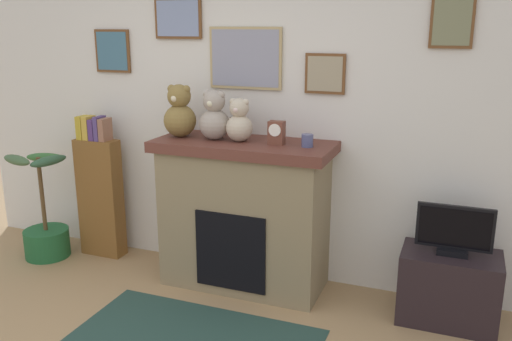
# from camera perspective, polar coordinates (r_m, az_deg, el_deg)

# --- Properties ---
(back_wall) EXTENTS (5.20, 0.15, 2.60)m
(back_wall) POSITION_cam_1_polar(r_m,az_deg,el_deg) (4.40, -1.52, 5.90)
(back_wall) COLOR silver
(back_wall) RESTS_ON ground_plane
(fireplace) EXTENTS (1.36, 0.61, 1.17)m
(fireplace) POSITION_cam_1_polar(r_m,az_deg,el_deg) (4.22, -1.25, -4.57)
(fireplace) COLOR #857353
(fireplace) RESTS_ON ground_plane
(bookshelf) EXTENTS (0.39, 0.16, 1.26)m
(bookshelf) POSITION_cam_1_polar(r_m,az_deg,el_deg) (4.96, -16.14, -2.16)
(bookshelf) COLOR brown
(bookshelf) RESTS_ON ground_plane
(potted_plant) EXTENTS (0.45, 0.50, 0.97)m
(potted_plant) POSITION_cam_1_polar(r_m,az_deg,el_deg) (5.16, -21.34, -5.60)
(potted_plant) COLOR #1E592D
(potted_plant) RESTS_ON ground_plane
(tv_stand) EXTENTS (0.66, 0.40, 0.51)m
(tv_stand) POSITION_cam_1_polar(r_m,az_deg,el_deg) (4.05, 19.65, -11.56)
(tv_stand) COLOR black
(tv_stand) RESTS_ON ground_plane
(television) EXTENTS (0.50, 0.14, 0.34)m
(television) POSITION_cam_1_polar(r_m,az_deg,el_deg) (3.88, 20.19, -6.08)
(television) COLOR black
(television) RESTS_ON tv_stand
(candle_jar) EXTENTS (0.08, 0.08, 0.09)m
(candle_jar) POSITION_cam_1_polar(r_m,az_deg,el_deg) (3.87, 5.44, 3.16)
(candle_jar) COLOR #4C517A
(candle_jar) RESTS_ON fireplace
(mantel_clock) EXTENTS (0.11, 0.09, 0.17)m
(mantel_clock) POSITION_cam_1_polar(r_m,az_deg,el_deg) (3.93, 2.17, 4.00)
(mantel_clock) COLOR brown
(mantel_clock) RESTS_ON fireplace
(teddy_bear_brown) EXTENTS (0.25, 0.25, 0.41)m
(teddy_bear_brown) POSITION_cam_1_polar(r_m,az_deg,el_deg) (4.24, -8.06, 5.99)
(teddy_bear_brown) COLOR olive
(teddy_bear_brown) RESTS_ON fireplace
(teddy_bear_cream) EXTENTS (0.23, 0.23, 0.38)m
(teddy_bear_cream) POSITION_cam_1_polar(r_m,az_deg,el_deg) (4.10, -4.41, 5.61)
(teddy_bear_cream) COLOR #A09385
(teddy_bear_cream) RESTS_ON fireplace
(teddy_bear_grey) EXTENTS (0.20, 0.20, 0.33)m
(teddy_bear_grey) POSITION_cam_1_polar(r_m,az_deg,el_deg) (4.03, -1.78, 5.13)
(teddy_bear_grey) COLOR #BFB096
(teddy_bear_grey) RESTS_ON fireplace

